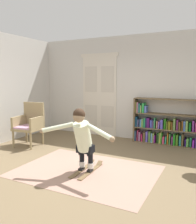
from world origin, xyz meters
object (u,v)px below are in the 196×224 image
(bookshelf, at_px, (163,126))
(person_skier, at_px, (82,136))
(wicker_chair, at_px, (30,123))
(skis_pair, at_px, (87,169))

(bookshelf, distance_m, person_skier, 2.82)
(wicker_chair, height_order, skis_pair, wicker_chair)
(wicker_chair, height_order, person_skier, person_skier)
(bookshelf, distance_m, skis_pair, 2.69)
(bookshelf, relative_size, wicker_chair, 1.53)
(skis_pair, relative_size, person_skier, 0.60)
(bookshelf, height_order, skis_pair, bookshelf)
(person_skier, bearing_deg, wicker_chair, 155.30)
(bookshelf, height_order, wicker_chair, bookshelf)
(wicker_chair, bearing_deg, skis_pair, -21.00)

